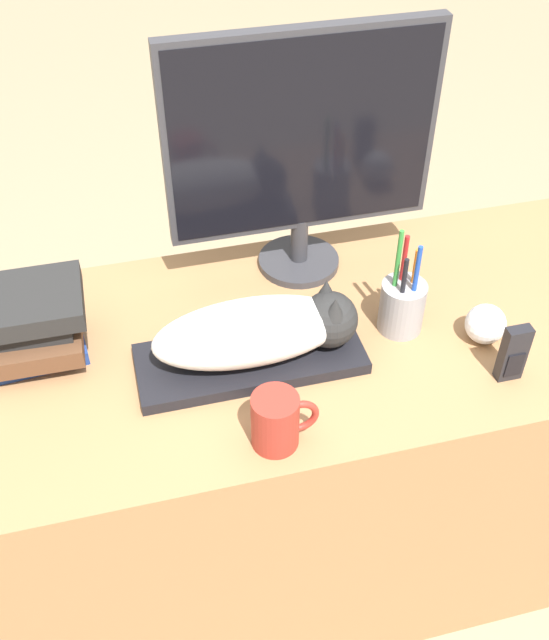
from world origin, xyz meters
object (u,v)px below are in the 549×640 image
at_px(cat, 265,329).
at_px(pen_cup, 402,305).
at_px(keyboard, 250,359).
at_px(baseball, 485,324).
at_px(book_stack, 30,324).
at_px(coffee_mug, 277,421).
at_px(monitor, 302,143).
at_px(phone, 513,354).

height_order(cat, pen_cup, pen_cup).
bearing_deg(keyboard, baseball, -5.73).
bearing_deg(book_stack, keyboard, -18.44).
xyz_separation_m(coffee_mug, pen_cup, (0.30, 0.21, 0.01)).
distance_m(keyboard, baseball, 0.45).
height_order(coffee_mug, pen_cup, pen_cup).
xyz_separation_m(monitor, phone, (0.28, -0.41, -0.23)).
bearing_deg(monitor, cat, -117.75).
xyz_separation_m(keyboard, pen_cup, (0.30, 0.03, 0.05)).
distance_m(monitor, book_stack, 0.60).
height_order(pen_cup, phone, pen_cup).
bearing_deg(baseball, coffee_mug, -162.10).
distance_m(coffee_mug, book_stack, 0.50).
bearing_deg(book_stack, phone, -18.34).
bearing_deg(pen_cup, cat, -174.46).
distance_m(monitor, baseball, 0.49).
height_order(keyboard, pen_cup, pen_cup).
relative_size(monitor, coffee_mug, 4.63).
xyz_separation_m(baseball, book_stack, (-0.82, 0.17, 0.03)).
bearing_deg(keyboard, pen_cup, 5.02).
height_order(cat, monitor, monitor).
relative_size(cat, book_stack, 1.87).
bearing_deg(keyboard, monitor, 57.64).
bearing_deg(monitor, book_stack, -165.90).
relative_size(coffee_mug, baseball, 1.48).
bearing_deg(monitor, pen_cup, -60.15).
xyz_separation_m(coffee_mug, phone, (0.44, 0.04, 0.01)).
height_order(keyboard, monitor, monitor).
bearing_deg(baseball, phone, -90.13).
bearing_deg(keyboard, phone, -18.25).
distance_m(keyboard, cat, 0.07).
height_order(monitor, phone, monitor).
relative_size(baseball, phone, 0.66).
xyz_separation_m(keyboard, phone, (0.44, -0.15, 0.05)).
bearing_deg(pen_cup, phone, -50.77).
relative_size(cat, monitor, 0.71).
height_order(coffee_mug, baseball, coffee_mug).
bearing_deg(book_stack, monitor, 14.10).
relative_size(keyboard, phone, 3.57).
relative_size(baseball, book_stack, 0.38).
bearing_deg(coffee_mug, monitor, 69.99).
height_order(keyboard, phone, phone).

